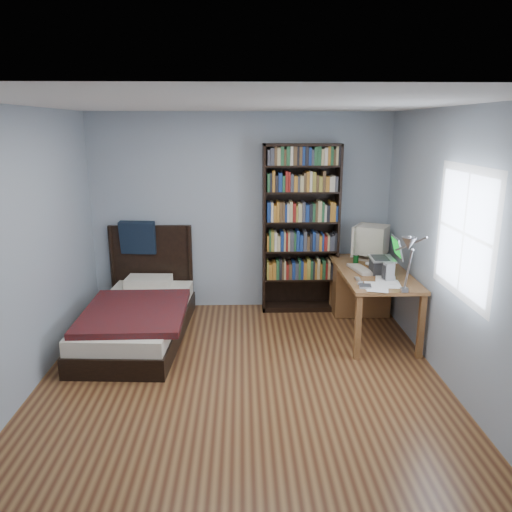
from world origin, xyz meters
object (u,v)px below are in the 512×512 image
at_px(crt_monitor, 370,240).
at_px(desk_lamp, 409,249).
at_px(bookshelf, 300,229).
at_px(speaker, 389,272).
at_px(keyboard, 361,269).
at_px(bed, 139,314).
at_px(laptop, 383,263).
at_px(desk, 363,285).
at_px(soda_can, 356,260).

relative_size(crt_monitor, desk_lamp, 0.78).
bearing_deg(bookshelf, speaker, -53.57).
distance_m(keyboard, bed, 2.57).
xyz_separation_m(crt_monitor, speaker, (-0.01, -0.85, -0.15)).
bearing_deg(bookshelf, laptop, -44.56).
height_order(desk, desk_lamp, desk_lamp).
xyz_separation_m(desk, soda_can, (-0.14, -0.16, 0.37)).
relative_size(crt_monitor, bed, 0.25).
height_order(keyboard, bookshelf, bookshelf).
bearing_deg(laptop, soda_can, 122.12).
relative_size(desk, laptop, 3.76).
distance_m(speaker, bookshelf, 1.40).
bearing_deg(bookshelf, crt_monitor, -17.49).
distance_m(laptop, bed, 2.82).
relative_size(desk_lamp, speaker, 3.52).
distance_m(crt_monitor, laptop, 0.58).
relative_size(laptop, bookshelf, 0.20).
bearing_deg(bed, keyboard, 1.43).
xyz_separation_m(desk, bookshelf, (-0.76, 0.31, 0.65)).
bearing_deg(speaker, laptop, 76.18).
height_order(crt_monitor, soda_can, crt_monitor).
relative_size(desk_lamp, bookshelf, 0.32).
bearing_deg(laptop, bookshelf, 135.44).
xyz_separation_m(keyboard, bookshelf, (-0.61, 0.74, 0.32)).
xyz_separation_m(soda_can, bookshelf, (-0.61, 0.47, 0.28)).
distance_m(keyboard, speaker, 0.43).
relative_size(speaker, bed, 0.09).
xyz_separation_m(laptop, bed, (-2.75, 0.02, -0.59)).
bearing_deg(desk, desk_lamp, -90.62).
bearing_deg(desk_lamp, soda_can, 95.01).
xyz_separation_m(desk_lamp, keyboard, (-0.13, 1.16, -0.52)).
height_order(laptop, desk_lamp, desk_lamp).
bearing_deg(desk_lamp, bookshelf, 111.27).
xyz_separation_m(bookshelf, bed, (-1.92, -0.80, -0.81)).
bearing_deg(speaker, soda_can, 97.90).
bearing_deg(desk, bed, -169.45).
bearing_deg(laptop, speaker, -93.98).
bearing_deg(crt_monitor, bed, -168.79).
xyz_separation_m(laptop, speaker, (-0.02, -0.28, -0.02)).
bearing_deg(speaker, bookshelf, 116.59).
height_order(desk, speaker, speaker).
bearing_deg(speaker, bed, 163.79).
height_order(crt_monitor, bed, crt_monitor).
xyz_separation_m(crt_monitor, soda_can, (-0.21, -0.21, -0.19)).
height_order(bookshelf, bed, bookshelf).
relative_size(crt_monitor, bookshelf, 0.25).
bearing_deg(desk, crt_monitor, 33.44).
bearing_deg(bed, desk, 10.55).
distance_m(desk, desk_lamp, 1.81).
distance_m(laptop, keyboard, 0.26).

